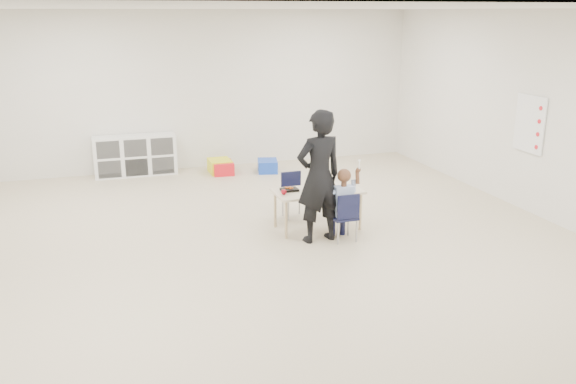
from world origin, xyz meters
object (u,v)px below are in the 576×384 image
object	(u,v)px
chair_near	(344,216)
child	(344,202)
table	(318,209)
adult	(319,177)
cubby_shelf	(135,155)

from	to	relation	value
chair_near	child	bearing A→B (deg)	0.00
table	chair_near	bearing A→B (deg)	-73.51
child	adult	bearing A→B (deg)	163.33
chair_near	adult	size ratio (longest dim) A/B	0.38
child	cubby_shelf	size ratio (longest dim) A/B	0.71
table	cubby_shelf	world-z (taller)	cubby_shelf
table	chair_near	size ratio (longest dim) A/B	1.83
table	chair_near	distance (m)	0.53
cubby_shelf	adult	size ratio (longest dim) A/B	0.85
child	adult	xyz separation A→B (m)	(-0.30, 0.09, 0.33)
cubby_shelf	table	bearing A→B (deg)	-59.77
table	cubby_shelf	distance (m)	4.11
table	adult	world-z (taller)	adult
child	cubby_shelf	xyz separation A→B (m)	(-2.23, 4.05, -0.15)
table	adult	size ratio (longest dim) A/B	0.70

